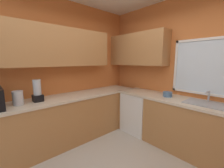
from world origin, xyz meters
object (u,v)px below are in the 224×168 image
sink_assembly (205,103)px  bowl (168,94)px  kettle (18,98)px  dishwasher (139,112)px  blender_appliance (37,92)px

sink_assembly → bowl: 0.61m
sink_assembly → bowl: (-0.61, -0.01, 0.03)m
kettle → bowl: kettle is taller
dishwasher → blender_appliance: blender_appliance is taller
sink_assembly → blender_appliance: 2.67m
kettle → blender_appliance: bearing=94.1°
kettle → bowl: size_ratio=1.33×
kettle → dishwasher: bearing=73.3°
dishwasher → kettle: bearing=-106.7°
kettle → sink_assembly: 2.86m
dishwasher → sink_assembly: bearing=1.7°
dishwasher → kettle: 2.30m
bowl → dishwasher: bearing=-177.2°
sink_assembly → blender_appliance: (-1.88, -1.89, 0.15)m
bowl → blender_appliance: size_ratio=0.45×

